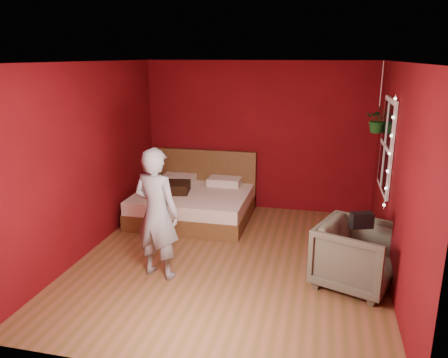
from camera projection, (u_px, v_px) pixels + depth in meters
floor at (230, 261)px, 5.89m from camera, size 4.50×4.50×0.00m
room_walls at (231, 138)px, 5.44m from camera, size 4.04×4.54×2.62m
window at (386, 146)px, 5.90m from camera, size 0.05×0.97×1.27m
fairy_lights at (389, 154)px, 5.41m from camera, size 0.04×0.04×1.45m
bed at (194, 202)px, 7.42m from camera, size 1.88×1.60×1.04m
person at (157, 214)px, 5.30m from camera, size 0.67×0.51×1.64m
armchair at (356, 256)px, 5.16m from camera, size 1.11×1.09×0.79m
handbag at (362, 220)px, 4.95m from camera, size 0.28×0.20×0.18m
throw_pillow at (175, 187)px, 7.28m from camera, size 0.53×0.53×0.16m
hanging_plant at (378, 120)px, 6.29m from camera, size 0.35×0.30×1.01m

